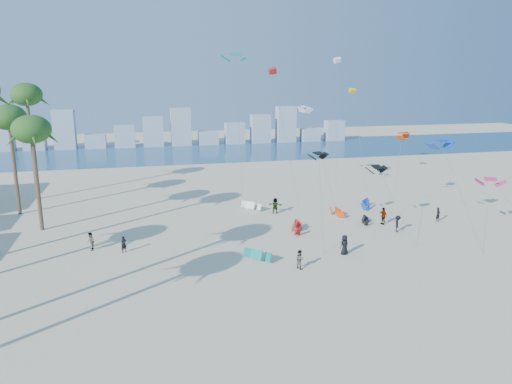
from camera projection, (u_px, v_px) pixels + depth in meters
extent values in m
plane|color=beige|center=(268.00, 314.00, 32.66)|extent=(220.00, 220.00, 0.00)
plane|color=navy|center=(179.00, 152.00, 100.67)|extent=(220.00, 220.00, 0.00)
imported|color=black|center=(124.00, 244.00, 43.75)|extent=(0.66, 0.59, 1.52)
imported|color=gray|center=(300.00, 259.00, 40.11)|extent=(0.88, 0.97, 1.60)
imported|color=black|center=(344.00, 245.00, 43.21)|extent=(1.01, 0.82, 1.80)
imported|color=gray|center=(383.00, 216.00, 51.94)|extent=(0.77, 1.18, 1.87)
imported|color=black|center=(398.00, 224.00, 49.46)|extent=(1.09, 1.27, 1.71)
imported|color=gray|center=(275.00, 206.00, 56.07)|extent=(1.77, 1.24, 1.84)
imported|color=black|center=(438.00, 215.00, 52.99)|extent=(0.67, 0.57, 1.56)
imported|color=gray|center=(90.00, 241.00, 44.24)|extent=(0.69, 0.86, 1.69)
cylinder|color=#595959|center=(321.00, 202.00, 45.26)|extent=(1.30, 5.66, 8.26)
cylinder|color=#595959|center=(321.00, 158.00, 58.13)|extent=(2.60, 4.72, 11.87)
cylinder|color=#595959|center=(461.00, 195.00, 45.02)|extent=(1.59, 5.61, 9.54)
cylinder|color=#595959|center=(286.00, 139.00, 57.79)|extent=(2.97, 2.54, 16.45)
cylinder|color=#595959|center=(360.00, 142.00, 64.90)|extent=(1.10, 4.05, 13.87)
cylinder|color=#595959|center=(239.00, 133.00, 57.18)|extent=(0.08, 3.68, 18.00)
cylinder|color=#595959|center=(397.00, 174.00, 55.60)|extent=(2.51, 3.08, 9.11)
cylinder|color=#595959|center=(396.00, 205.00, 47.17)|extent=(1.50, 5.94, 6.61)
cylinder|color=#595959|center=(336.00, 122.00, 69.99)|extent=(0.28, 2.10, 18.00)
cylinder|color=brown|center=(37.00, 181.00, 49.02)|extent=(0.40, 0.40, 10.43)
ellipsoid|color=#2C541D|center=(31.00, 129.00, 47.79)|extent=(3.80, 3.80, 2.85)
cylinder|color=brown|center=(15.00, 167.00, 54.74)|extent=(0.40, 0.40, 11.10)
ellipsoid|color=#2C541D|center=(9.00, 117.00, 53.43)|extent=(3.80, 3.80, 2.85)
cylinder|color=brown|center=(32.00, 148.00, 61.24)|extent=(0.40, 0.40, 13.30)
ellipsoid|color=#2C541D|center=(26.00, 94.00, 59.67)|extent=(3.80, 3.80, 2.85)
cube|color=#9EADBF|center=(2.00, 140.00, 101.40)|extent=(4.40, 3.00, 4.80)
cube|color=#9EADBF|center=(34.00, 135.00, 102.60)|extent=(4.40, 3.00, 6.60)
cube|color=#9EADBF|center=(64.00, 130.00, 103.80)|extent=(4.40, 3.00, 8.40)
cube|color=#9EADBF|center=(96.00, 141.00, 105.85)|extent=(4.40, 3.00, 3.00)
cube|color=#9EADBF|center=(125.00, 136.00, 107.05)|extent=(4.40, 3.00, 4.80)
cube|color=#9EADBF|center=(153.00, 131.00, 108.25)|extent=(4.40, 3.00, 6.60)
cube|color=#9EADBF|center=(181.00, 127.00, 109.45)|extent=(4.40, 3.00, 8.40)
cube|color=#9EADBF|center=(208.00, 138.00, 111.50)|extent=(4.40, 3.00, 3.00)
cube|color=#9EADBF|center=(235.00, 133.00, 112.70)|extent=(4.40, 3.00, 4.80)
cube|color=#9EADBF|center=(261.00, 129.00, 113.90)|extent=(4.40, 3.00, 6.60)
cube|color=#9EADBF|center=(286.00, 124.00, 115.09)|extent=(4.40, 3.00, 8.40)
cube|color=#9EADBF|center=(310.00, 135.00, 117.14)|extent=(4.40, 3.00, 3.00)
cube|color=#9EADBF|center=(334.00, 130.00, 118.34)|extent=(4.40, 3.00, 4.80)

